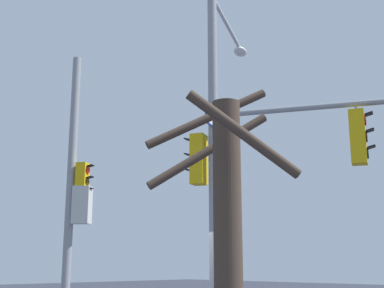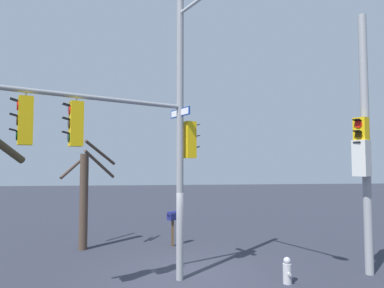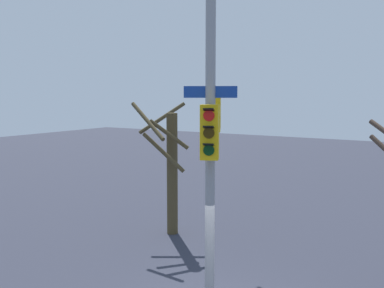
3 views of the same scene
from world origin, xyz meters
TOP-DOWN VIEW (x-y plane):
  - ground_plane at (0.00, 0.00)m, footprint 80.00×80.00m
  - main_signal_pole_assembly at (-1.14, 1.24)m, footprint 3.68×6.52m
  - secondary_pole_assembly at (-0.63, -5.35)m, footprint 0.65×0.74m
  - fire_hydrant at (-1.02, -2.68)m, footprint 0.38×0.24m
  - mailbox at (3.45, 0.33)m, footprint 0.47×0.49m
  - bare_tree_behind_pole at (3.25, 3.78)m, footprint 2.06×2.08m

SIDE VIEW (x-z plane):
  - ground_plane at x=0.00m, z-range 0.00..0.00m
  - fire_hydrant at x=-1.02m, z-range -0.02..0.71m
  - mailbox at x=3.45m, z-range 0.40..1.81m
  - bare_tree_behind_pole at x=3.25m, z-range -0.02..4.20m
  - secondary_pole_assembly at x=-0.63m, z-range -0.10..7.94m
  - main_signal_pole_assembly at x=-1.14m, z-range 0.43..8.72m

